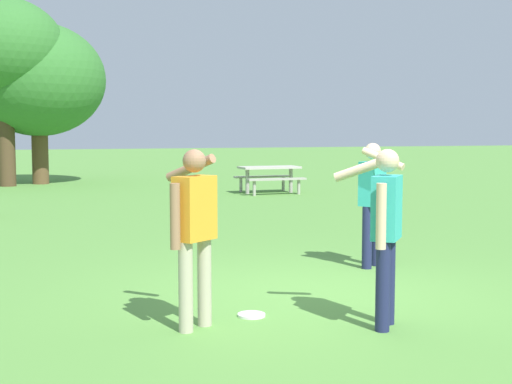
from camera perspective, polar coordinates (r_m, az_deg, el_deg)
name	(u,v)px	position (r m, az deg, el deg)	size (l,w,h in m)	color
ground_plane	(311,295)	(7.80, 4.54, -8.36)	(120.00, 120.00, 0.00)	#568E3D
person_thrower	(194,224)	(6.34, -5.11, -2.64)	(0.52, 0.83, 1.64)	#B7AD93
person_catcher	(373,195)	(9.29, 9.52, -0.23)	(0.52, 0.83, 1.64)	#1E234C
person_bystander	(385,224)	(6.46, 10.47, -2.56)	(0.50, 0.84, 1.64)	#1E234C
frisbee	(251,315)	(6.91, -0.37, -10.00)	(0.27, 0.27, 0.03)	white
picnic_table_far	(269,174)	(19.94, 1.10, 1.51)	(1.72, 1.44, 0.77)	#B2ADA3
tree_broad_center	(4,51)	(23.91, -19.87, 10.78)	(3.83, 3.83, 5.98)	#4C3823
tree_far_right	(38,80)	(24.50, -17.34, 8.71)	(4.41, 4.41, 5.34)	brown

